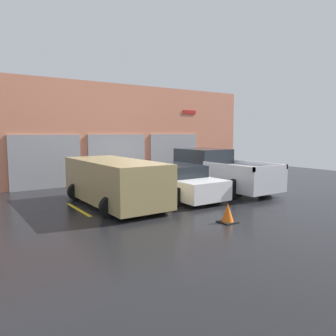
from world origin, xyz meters
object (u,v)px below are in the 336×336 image
pickup_truck (219,171)px  traffic_cone (228,214)px  sedan_side (114,181)px  sedan_white (175,181)px

pickup_truck → traffic_cone: bearing=-130.4°
sedan_side → traffic_cone: size_ratio=8.86×
pickup_truck → sedan_white: bearing=-174.1°
pickup_truck → sedan_white: size_ratio=1.12×
pickup_truck → traffic_cone: 5.51m
sedan_white → sedan_side: bearing=-179.6°
sedan_white → traffic_cone: size_ratio=8.27×
sedan_side → pickup_truck: bearing=3.2°
sedan_side → traffic_cone: sedan_side is taller
sedan_side → sedan_white: bearing=0.4°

